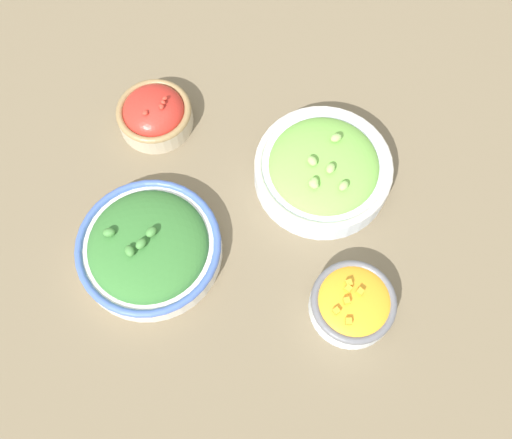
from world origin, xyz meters
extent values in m
plane|color=#75664C|center=(0.00, 0.00, 0.00)|extent=(3.00, 3.00, 0.00)
cylinder|color=silver|center=(0.08, 0.11, 0.02)|extent=(0.22, 0.22, 0.04)
torus|color=silver|center=(0.08, 0.11, 0.04)|extent=(0.22, 0.22, 0.01)
ellipsoid|color=#7ABC4C|center=(0.08, 0.11, 0.04)|extent=(0.18, 0.18, 0.05)
ellipsoid|color=#99D166|center=(0.09, 0.15, 0.08)|extent=(0.02, 0.02, 0.01)
ellipsoid|color=#99D166|center=(0.07, 0.07, 0.07)|extent=(0.02, 0.02, 0.01)
ellipsoid|color=#99D166|center=(0.06, 0.10, 0.08)|extent=(0.02, 0.02, 0.01)
ellipsoid|color=#99D166|center=(0.09, 0.09, 0.08)|extent=(0.02, 0.02, 0.01)
ellipsoid|color=#99D166|center=(0.07, 0.06, 0.07)|extent=(0.02, 0.02, 0.01)
ellipsoid|color=#99D166|center=(0.12, 0.07, 0.07)|extent=(0.02, 0.02, 0.01)
cylinder|color=silver|center=(0.17, -0.09, 0.02)|extent=(0.13, 0.13, 0.04)
torus|color=slate|center=(0.17, -0.09, 0.04)|extent=(0.13, 0.13, 0.01)
ellipsoid|color=orange|center=(0.17, -0.09, 0.04)|extent=(0.11, 0.11, 0.02)
cube|color=#F4A828|center=(0.16, -0.07, 0.05)|extent=(0.01, 0.01, 0.01)
cube|color=#F4A828|center=(0.16, -0.08, 0.05)|extent=(0.01, 0.01, 0.01)
cube|color=#F4A828|center=(0.17, -0.12, 0.05)|extent=(0.01, 0.01, 0.01)
cube|color=#F4A828|center=(0.18, -0.08, 0.05)|extent=(0.01, 0.01, 0.01)
cube|color=#F4A828|center=(0.16, -0.10, 0.05)|extent=(0.01, 0.01, 0.01)
cube|color=#F4A828|center=(0.15, -0.11, 0.05)|extent=(0.01, 0.01, 0.01)
cylinder|color=silver|center=(-0.15, -0.09, 0.02)|extent=(0.22, 0.22, 0.03)
torus|color=#4766B7|center=(-0.15, -0.09, 0.03)|extent=(0.22, 0.22, 0.01)
ellipsoid|color=#387533|center=(-0.15, -0.09, 0.03)|extent=(0.19, 0.19, 0.06)
ellipsoid|color=#47893D|center=(-0.16, -0.11, 0.07)|extent=(0.02, 0.02, 0.01)
ellipsoid|color=#47893D|center=(-0.20, -0.09, 0.06)|extent=(0.02, 0.02, 0.01)
ellipsoid|color=#47893D|center=(-0.14, -0.08, 0.07)|extent=(0.02, 0.02, 0.01)
ellipsoid|color=#47893D|center=(-0.15, -0.10, 0.07)|extent=(0.02, 0.02, 0.01)
cylinder|color=beige|center=(-0.22, 0.14, 0.02)|extent=(0.13, 0.13, 0.04)
torus|color=#997A4C|center=(-0.22, 0.14, 0.04)|extent=(0.13, 0.13, 0.01)
ellipsoid|color=red|center=(-0.22, 0.14, 0.04)|extent=(0.10, 0.10, 0.05)
ellipsoid|color=red|center=(-0.20, 0.14, 0.06)|extent=(0.01, 0.01, 0.01)
ellipsoid|color=red|center=(-0.20, 0.14, 0.06)|extent=(0.01, 0.01, 0.01)
ellipsoid|color=red|center=(-0.20, 0.14, 0.06)|extent=(0.01, 0.01, 0.01)
ellipsoid|color=red|center=(-0.22, 0.12, 0.06)|extent=(0.01, 0.01, 0.01)
ellipsoid|color=red|center=(-0.22, 0.12, 0.06)|extent=(0.01, 0.01, 0.01)
ellipsoid|color=red|center=(-0.20, 0.15, 0.06)|extent=(0.01, 0.01, 0.01)
camera|label=1|loc=(0.09, -0.33, 0.85)|focal=40.00mm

